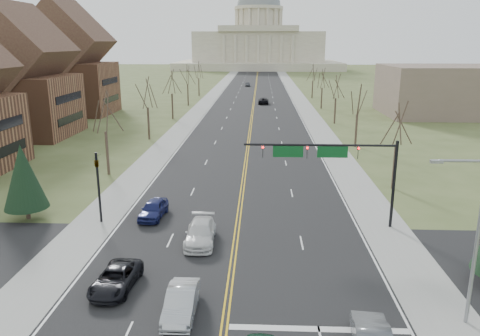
# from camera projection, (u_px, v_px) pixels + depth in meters

# --- Properties ---
(ground) EXTENTS (600.00, 600.00, 0.00)m
(ground) POSITION_uv_depth(u_px,v_px,m) (226.00, 316.00, 25.82)
(ground) COLOR #475329
(ground) RESTS_ON ground
(road) EXTENTS (20.00, 380.00, 0.01)m
(road) POSITION_uv_depth(u_px,v_px,m) (255.00, 96.00, 131.90)
(road) COLOR black
(road) RESTS_ON ground
(cross_road) EXTENTS (120.00, 14.00, 0.01)m
(cross_road) POSITION_uv_depth(u_px,v_px,m) (232.00, 266.00, 31.60)
(cross_road) COLOR black
(cross_road) RESTS_ON ground
(sidewalk_left) EXTENTS (4.00, 380.00, 0.03)m
(sidewalk_left) POSITION_uv_depth(u_px,v_px,m) (212.00, 95.00, 132.42)
(sidewalk_left) COLOR gray
(sidewalk_left) RESTS_ON ground
(sidewalk_right) EXTENTS (4.00, 380.00, 0.03)m
(sidewalk_right) POSITION_uv_depth(u_px,v_px,m) (297.00, 96.00, 131.38)
(sidewalk_right) COLOR gray
(sidewalk_right) RESTS_ON ground
(center_line) EXTENTS (0.42, 380.00, 0.01)m
(center_line) POSITION_uv_depth(u_px,v_px,m) (255.00, 96.00, 131.90)
(center_line) COLOR gold
(center_line) RESTS_ON road
(edge_line_left) EXTENTS (0.15, 380.00, 0.01)m
(edge_line_left) POSITION_uv_depth(u_px,v_px,m) (220.00, 95.00, 132.32)
(edge_line_left) COLOR silver
(edge_line_left) RESTS_ON road
(edge_line_right) EXTENTS (0.15, 380.00, 0.01)m
(edge_line_right) POSITION_uv_depth(u_px,v_px,m) (289.00, 96.00, 131.48)
(edge_line_right) COLOR silver
(edge_line_right) RESTS_ON road
(stop_bar) EXTENTS (9.50, 0.50, 0.01)m
(stop_bar) POSITION_uv_depth(u_px,v_px,m) (319.00, 329.00, 24.63)
(stop_bar) COLOR silver
(stop_bar) RESTS_ON road
(capitol) EXTENTS (90.00, 60.00, 50.00)m
(capitol) POSITION_uv_depth(u_px,v_px,m) (258.00, 43.00, 263.13)
(capitol) COLOR beige
(capitol) RESTS_ON ground
(signal_mast) EXTENTS (12.12, 0.44, 7.20)m
(signal_mast) POSITION_uv_depth(u_px,v_px,m) (331.00, 158.00, 37.01)
(signal_mast) COLOR black
(signal_mast) RESTS_ON ground
(signal_left) EXTENTS (0.32, 0.36, 6.00)m
(signal_left) POSITION_uv_depth(u_px,v_px,m) (98.00, 180.00, 38.36)
(signal_left) COLOR black
(signal_left) RESTS_ON ground
(street_light) EXTENTS (2.90, 0.25, 9.07)m
(street_light) POSITION_uv_depth(u_px,v_px,m) (473.00, 232.00, 23.90)
(street_light) COLOR gray
(street_light) RESTS_ON ground
(tree_r_0) EXTENTS (3.74, 3.74, 8.50)m
(tree_r_0) POSITION_uv_depth(u_px,v_px,m) (398.00, 126.00, 46.58)
(tree_r_0) COLOR #34271F
(tree_r_0) RESTS_ON ground
(tree_l_0) EXTENTS (3.96, 3.96, 9.00)m
(tree_l_0) POSITION_uv_depth(u_px,v_px,m) (104.00, 114.00, 51.68)
(tree_l_0) COLOR #34271F
(tree_l_0) RESTS_ON ground
(tree_r_1) EXTENTS (3.74, 3.74, 8.50)m
(tree_r_1) POSITION_uv_depth(u_px,v_px,m) (358.00, 101.00, 65.87)
(tree_r_1) COLOR #34271F
(tree_r_1) RESTS_ON ground
(tree_l_1) EXTENTS (3.96, 3.96, 9.00)m
(tree_l_1) POSITION_uv_depth(u_px,v_px,m) (147.00, 94.00, 70.97)
(tree_l_1) COLOR #34271F
(tree_l_1) RESTS_ON ground
(tree_r_2) EXTENTS (3.74, 3.74, 8.50)m
(tree_r_2) POSITION_uv_depth(u_px,v_px,m) (336.00, 88.00, 85.16)
(tree_r_2) COLOR #34271F
(tree_r_2) RESTS_ON ground
(tree_l_2) EXTENTS (3.96, 3.96, 9.00)m
(tree_l_2) POSITION_uv_depth(u_px,v_px,m) (172.00, 83.00, 90.26)
(tree_l_2) COLOR #34271F
(tree_l_2) RESTS_ON ground
(tree_r_3) EXTENTS (3.74, 3.74, 8.50)m
(tree_r_3) POSITION_uv_depth(u_px,v_px,m) (322.00, 79.00, 104.45)
(tree_r_3) COLOR #34271F
(tree_r_3) RESTS_ON ground
(tree_l_3) EXTENTS (3.96, 3.96, 9.00)m
(tree_l_3) POSITION_uv_depth(u_px,v_px,m) (187.00, 76.00, 109.54)
(tree_l_3) COLOR #34271F
(tree_l_3) RESTS_ON ground
(tree_r_4) EXTENTS (3.74, 3.74, 8.50)m
(tree_r_4) POSITION_uv_depth(u_px,v_px,m) (313.00, 74.00, 123.74)
(tree_r_4) COLOR #34271F
(tree_r_4) RESTS_ON ground
(tree_l_4) EXTENTS (3.96, 3.96, 9.00)m
(tree_l_4) POSITION_uv_depth(u_px,v_px,m) (199.00, 71.00, 128.83)
(tree_l_4) COLOR #34271F
(tree_l_4) RESTS_ON ground
(conifer_l) EXTENTS (3.64, 3.64, 6.50)m
(conifer_l) POSITION_uv_depth(u_px,v_px,m) (24.00, 177.00, 39.12)
(conifer_l) COLOR #34271F
(conifer_l) RESTS_ON ground
(bldg_left_mid) EXTENTS (15.10, 14.28, 20.75)m
(bldg_left_mid) POSITION_uv_depth(u_px,v_px,m) (20.00, 82.00, 73.36)
(bldg_left_mid) COLOR brown
(bldg_left_mid) RESTS_ON ground
(bldg_left_far) EXTENTS (17.10, 14.28, 23.25)m
(bldg_left_far) POSITION_uv_depth(u_px,v_px,m) (68.00, 68.00, 96.33)
(bldg_left_far) COLOR brown
(bldg_left_far) RESTS_ON ground
(bldg_right_mass) EXTENTS (25.00, 20.00, 10.00)m
(bldg_right_mass) POSITION_uv_depth(u_px,v_px,m) (447.00, 90.00, 96.08)
(bldg_right_mass) COLOR #6C5B4D
(bldg_right_mass) RESTS_ON ground
(car_sb_inner_lead) EXTENTS (1.64, 4.58, 1.50)m
(car_sb_inner_lead) POSITION_uv_depth(u_px,v_px,m) (181.00, 302.00, 25.78)
(car_sb_inner_lead) COLOR #A5A9AD
(car_sb_inner_lead) RESTS_ON road
(car_sb_outer_lead) EXTENTS (2.52, 4.93, 1.33)m
(car_sb_outer_lead) POSITION_uv_depth(u_px,v_px,m) (116.00, 278.00, 28.54)
(car_sb_outer_lead) COLOR black
(car_sb_outer_lead) RESTS_ON road
(car_sb_inner_second) EXTENTS (2.30, 5.33, 1.53)m
(car_sb_inner_second) POSITION_uv_depth(u_px,v_px,m) (200.00, 233.00, 35.09)
(car_sb_inner_second) COLOR silver
(car_sb_inner_second) RESTS_ON road
(car_sb_outer_second) EXTENTS (2.13, 4.59, 1.52)m
(car_sb_outer_second) POSITION_uv_depth(u_px,v_px,m) (153.00, 209.00, 40.13)
(car_sb_outer_second) COLOR navy
(car_sb_outer_second) RESTS_ON road
(car_far_nb) EXTENTS (2.49, 5.35, 1.48)m
(car_far_nb) POSITION_uv_depth(u_px,v_px,m) (263.00, 101.00, 114.35)
(car_far_nb) COLOR black
(car_far_nb) RESTS_ON road
(car_far_sb) EXTENTS (1.89, 4.25, 1.42)m
(car_far_sb) POSITION_uv_depth(u_px,v_px,m) (247.00, 84.00, 159.60)
(car_far_sb) COLOR #53555B
(car_far_sb) RESTS_ON road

